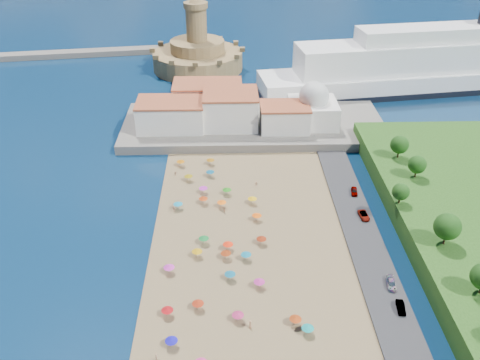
{
  "coord_description": "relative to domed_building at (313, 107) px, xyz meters",
  "views": [
    {
      "loc": [
        0.8,
        -96.36,
        79.74
      ],
      "look_at": [
        4.0,
        25.0,
        8.0
      ],
      "focal_mm": 40.0,
      "sensor_mm": 36.0,
      "label": 1
    }
  ],
  "objects": [
    {
      "name": "ground",
      "position": [
        -30.0,
        -71.0,
        -8.97
      ],
      "size": [
        700.0,
        700.0,
        0.0
      ],
      "primitive_type": "plane",
      "color": "#071938",
      "rests_on": "ground"
    },
    {
      "name": "terrace",
      "position": [
        -20.0,
        2.0,
        -7.47
      ],
      "size": [
        90.0,
        36.0,
        3.0
      ],
      "primitive_type": "cube",
      "color": "#59544C",
      "rests_on": "ground"
    },
    {
      "name": "jetty",
      "position": [
        -42.0,
        37.0,
        -7.77
      ],
      "size": [
        18.0,
        70.0,
        2.4
      ],
      "primitive_type": "cube",
      "color": "#59544C",
      "rests_on": "ground"
    },
    {
      "name": "waterfront_buildings",
      "position": [
        -33.05,
        2.64,
        -1.1
      ],
      "size": [
        57.0,
        29.0,
        11.0
      ],
      "color": "silver",
      "rests_on": "terrace"
    },
    {
      "name": "domed_building",
      "position": [
        0.0,
        0.0,
        0.0
      ],
      "size": [
        16.0,
        16.0,
        15.0
      ],
      "color": "silver",
      "rests_on": "terrace"
    },
    {
      "name": "fortress",
      "position": [
        -42.0,
        67.0,
        -2.29
      ],
      "size": [
        40.0,
        40.0,
        32.4
      ],
      "color": "#A58852",
      "rests_on": "ground"
    },
    {
      "name": "cruise_ship",
      "position": [
        55.26,
        39.9,
        0.33
      ],
      "size": [
        145.46,
        41.73,
        31.44
      ],
      "color": "black",
      "rests_on": "ground"
    },
    {
      "name": "beach_parasols",
      "position": [
        -31.37,
        -84.19,
        -6.83
      ],
      "size": [
        32.44,
        116.27,
        2.2
      ],
      "color": "gray",
      "rests_on": "beach"
    },
    {
      "name": "beachgoers",
      "position": [
        -33.93,
        -73.62,
        -7.83
      ],
      "size": [
        31.71,
        93.68,
        1.89
      ],
      "color": "tan",
      "rests_on": "beach"
    },
    {
      "name": "parked_cars",
      "position": [
        6.0,
        -64.1,
        -7.58
      ],
      "size": [
        2.67,
        49.7,
        1.45
      ],
      "color": "gray",
      "rests_on": "promenade"
    },
    {
      "name": "hillside_trees",
      "position": [
        18.8,
        -78.14,
        1.11
      ],
      "size": [
        12.83,
        105.14,
        7.78
      ],
      "color": "#382314",
      "rests_on": "hillside"
    }
  ]
}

